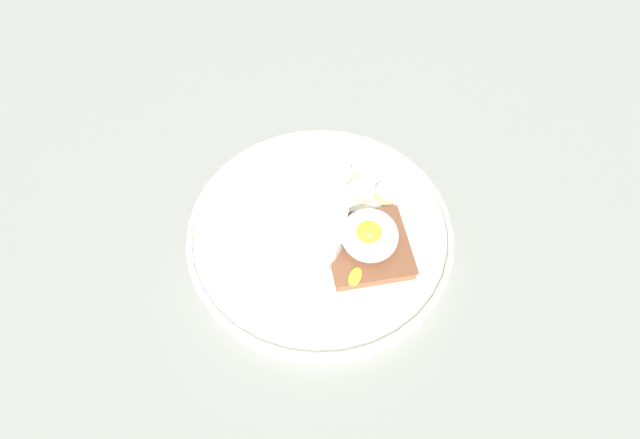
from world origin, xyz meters
The scene contains 9 objects.
ground_plane centered at (0.00, 0.00, 1.00)cm, with size 120.00×120.00×2.00cm, color gray.
plate centered at (0.00, 0.00, 2.80)cm, with size 28.80×28.80×1.60cm.
oatmeal_bowl centered at (-0.77, 3.95, 6.49)cm, with size 13.74×13.74×6.91cm.
toast_slice centered at (-2.50, -5.05, 3.88)cm, with size 9.90×9.90×1.58cm.
poached_egg centered at (-2.61, -5.01, 6.36)cm, with size 8.27×5.78×4.01cm.
banana_slice_front centered at (5.07, -4.55, 3.41)cm, with size 3.55×3.55×0.88cm.
banana_slice_left centered at (4.58, -7.34, 3.66)cm, with size 3.20×3.26×1.41cm.
banana_slice_back centered at (8.26, -4.89, 3.47)cm, with size 4.20×4.20×1.04cm.
banana_slice_right centered at (7.23, -2.21, 3.58)cm, with size 3.08×3.16×1.28cm.
Camera 1 is at (-28.79, -0.87, 48.61)cm, focal length 28.00 mm.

